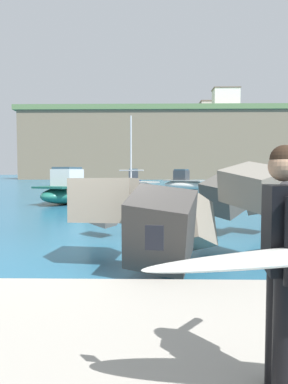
{
  "coord_description": "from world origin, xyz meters",
  "views": [
    {
      "loc": [
        1.19,
        -6.81,
        1.83
      ],
      "look_at": [
        1.05,
        0.5,
        1.4
      ],
      "focal_mm": 32.2,
      "sensor_mm": 36.0,
      "label": 1
    }
  ],
  "objects_px": {
    "mooring_buoy_inner": "(212,185)",
    "station_building_central": "(213,112)",
    "boat_near_left": "(71,191)",
    "boat_far_left": "(184,183)",
    "boat_mid_centre": "(134,187)",
    "mooring_buoy_middle": "(57,188)",
    "boat_near_right": "(285,181)",
    "boat_far_centre": "(133,182)",
    "station_building_west": "(201,114)",
    "station_building_east": "(226,100)"
  },
  "relations": [
    {
      "from": "boat_near_right",
      "to": "boat_near_left",
      "type": "bearing_deg",
      "value": -133.01
    },
    {
      "from": "boat_far_left",
      "to": "station_building_west",
      "type": "bearing_deg",
      "value": 80.55
    },
    {
      "from": "boat_near_right",
      "to": "station_building_west",
      "type": "distance_m",
      "value": 67.27
    },
    {
      "from": "boat_mid_centre",
      "to": "mooring_buoy_inner",
      "type": "bearing_deg",
      "value": 60.36
    },
    {
      "from": "mooring_buoy_inner",
      "to": "station_building_west",
      "type": "xyz_separation_m",
      "value": [
        7.75,
        63.64,
        19.26
      ]
    },
    {
      "from": "boat_near_right",
      "to": "station_building_east",
      "type": "xyz_separation_m",
      "value": [
        3.01,
        48.54,
        19.7
      ]
    },
    {
      "from": "boat_near_left",
      "to": "station_building_east",
      "type": "relative_size",
      "value": 0.77
    },
    {
      "from": "mooring_buoy_inner",
      "to": "station_building_central",
      "type": "height_order",
      "value": "station_building_central"
    },
    {
      "from": "mooring_buoy_inner",
      "to": "station_building_west",
      "type": "relative_size",
      "value": 0.05
    },
    {
      "from": "station_building_east",
      "to": "mooring_buoy_inner",
      "type": "bearing_deg",
      "value": -103.91
    },
    {
      "from": "boat_mid_centre",
      "to": "mooring_buoy_inner",
      "type": "relative_size",
      "value": 14.3
    },
    {
      "from": "boat_near_right",
      "to": "station_building_central",
      "type": "height_order",
      "value": "station_building_central"
    },
    {
      "from": "boat_near_left",
      "to": "mooring_buoy_middle",
      "type": "distance_m",
      "value": 15.28
    },
    {
      "from": "boat_far_left",
      "to": "station_building_central",
      "type": "xyz_separation_m",
      "value": [
        16.48,
        77.05,
        19.98
      ]
    },
    {
      "from": "boat_near_left",
      "to": "boat_far_left",
      "type": "bearing_deg",
      "value": 60.24
    },
    {
      "from": "mooring_buoy_middle",
      "to": "station_building_east",
      "type": "height_order",
      "value": "station_building_east"
    },
    {
      "from": "station_building_east",
      "to": "boat_far_centre",
      "type": "bearing_deg",
      "value": -113.21
    },
    {
      "from": "boat_mid_centre",
      "to": "mooring_buoy_inner",
      "type": "height_order",
      "value": "boat_mid_centre"
    },
    {
      "from": "boat_near_left",
      "to": "boat_mid_centre",
      "type": "bearing_deg",
      "value": 66.77
    },
    {
      "from": "station_building_central",
      "to": "station_building_east",
      "type": "xyz_separation_m",
      "value": [
        -0.21,
        -19.63,
        -0.29
      ]
    },
    {
      "from": "station_building_central",
      "to": "mooring_buoy_inner",
      "type": "bearing_deg",
      "value": -100.12
    },
    {
      "from": "mooring_buoy_middle",
      "to": "station_building_east",
      "type": "bearing_deg",
      "value": 62.96
    },
    {
      "from": "boat_mid_centre",
      "to": "station_building_west",
      "type": "bearing_deg",
      "value": 78.08
    },
    {
      "from": "boat_mid_centre",
      "to": "mooring_buoy_middle",
      "type": "xyz_separation_m",
      "value": [
        -8.09,
        6.81,
        -0.37
      ]
    },
    {
      "from": "station_building_east",
      "to": "boat_near_left",
      "type": "bearing_deg",
      "value": -108.73
    },
    {
      "from": "boat_near_right",
      "to": "boat_mid_centre",
      "type": "relative_size",
      "value": 0.97
    },
    {
      "from": "boat_near_right",
      "to": "station_building_east",
      "type": "height_order",
      "value": "station_building_east"
    },
    {
      "from": "station_building_west",
      "to": "station_building_central",
      "type": "bearing_deg",
      "value": 40.13
    },
    {
      "from": "boat_near_right",
      "to": "boat_far_centre",
      "type": "distance_m",
      "value": 18.62
    },
    {
      "from": "boat_mid_centre",
      "to": "boat_far_centre",
      "type": "bearing_deg",
      "value": 93.1
    },
    {
      "from": "station_building_west",
      "to": "boat_far_centre",
      "type": "bearing_deg",
      "value": -104.79
    },
    {
      "from": "mooring_buoy_middle",
      "to": "station_building_west",
      "type": "xyz_separation_m",
      "value": [
        24.89,
        72.73,
        19.26
      ]
    },
    {
      "from": "boat_mid_centre",
      "to": "station_building_central",
      "type": "distance_m",
      "value": 88.06
    },
    {
      "from": "station_building_central",
      "to": "boat_far_left",
      "type": "bearing_deg",
      "value": -102.07
    },
    {
      "from": "station_building_west",
      "to": "station_building_east",
      "type": "bearing_deg",
      "value": -75.88
    },
    {
      "from": "mooring_buoy_middle",
      "to": "station_building_central",
      "type": "distance_m",
      "value": 84.2
    },
    {
      "from": "boat_near_left",
      "to": "boat_far_centre",
      "type": "relative_size",
      "value": 0.89
    },
    {
      "from": "boat_mid_centre",
      "to": "station_building_east",
      "type": "height_order",
      "value": "station_building_east"
    },
    {
      "from": "boat_near_left",
      "to": "mooring_buoy_inner",
      "type": "bearing_deg",
      "value": 62.37
    },
    {
      "from": "boat_far_centre",
      "to": "mooring_buoy_inner",
      "type": "height_order",
      "value": "boat_far_centre"
    },
    {
      "from": "boat_far_centre",
      "to": "boat_far_left",
      "type": "bearing_deg",
      "value": -53.57
    },
    {
      "from": "boat_far_left",
      "to": "mooring_buoy_middle",
      "type": "height_order",
      "value": "boat_far_left"
    },
    {
      "from": "boat_near_right",
      "to": "boat_far_left",
      "type": "bearing_deg",
      "value": -146.18
    },
    {
      "from": "mooring_buoy_inner",
      "to": "station_building_east",
      "type": "xyz_separation_m",
      "value": [
        11.79,
        47.58,
        20.16
      ]
    },
    {
      "from": "mooring_buoy_middle",
      "to": "station_building_west",
      "type": "height_order",
      "value": "station_building_west"
    },
    {
      "from": "mooring_buoy_inner",
      "to": "station_building_east",
      "type": "bearing_deg",
      "value": 76.09
    },
    {
      "from": "boat_near_right",
      "to": "mooring_buoy_middle",
      "type": "distance_m",
      "value": 27.17
    },
    {
      "from": "mooring_buoy_middle",
      "to": "station_building_central",
      "type": "bearing_deg",
      "value": 69.1
    },
    {
      "from": "boat_far_left",
      "to": "station_building_east",
      "type": "distance_m",
      "value": 62.84
    },
    {
      "from": "boat_near_left",
      "to": "boat_near_right",
      "type": "xyz_separation_m",
      "value": [
        21.12,
        22.64,
        -0.01
      ]
    }
  ]
}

